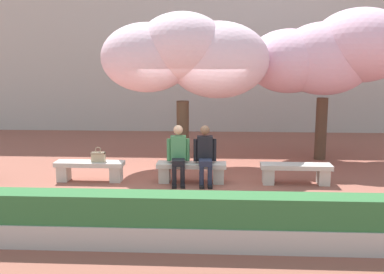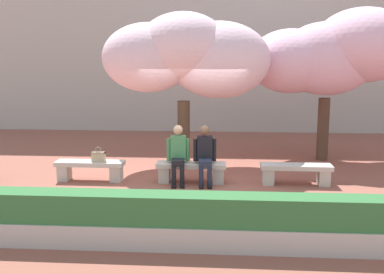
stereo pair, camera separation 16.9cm
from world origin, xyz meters
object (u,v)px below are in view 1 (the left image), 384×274
stone_bench_center (296,171)px  person_seated_right (205,153)px  cherry_tree_secondary (328,54)px  stone_bench_west_end (90,168)px  stone_bench_near_west (192,170)px  person_seated_left (178,152)px  cherry_tree_main (186,56)px  handbag (98,156)px

stone_bench_center → person_seated_right: 2.05m
person_seated_right → cherry_tree_secondary: (3.21, 2.70, 2.15)m
stone_bench_west_end → cherry_tree_secondary: bearing=24.4°
stone_bench_near_west → stone_bench_center: size_ratio=1.00×
stone_bench_center → person_seated_right: bearing=-178.5°
person_seated_left → cherry_tree_secondary: bearing=35.4°
stone_bench_near_west → person_seated_right: (0.30, -0.05, 0.40)m
person_seated_left → stone_bench_center: bearing=1.2°
cherry_tree_main → person_seated_right: bearing=-72.8°
stone_bench_near_west → stone_bench_west_end: bearing=180.0°
person_seated_left → handbag: size_ratio=3.81×
stone_bench_west_end → cherry_tree_main: bearing=39.2°
person_seated_left → person_seated_right: same height
stone_bench_near_west → handbag: bearing=-179.8°
person_seated_right → handbag: size_ratio=3.81×
stone_bench_near_west → person_seated_left: 0.50m
person_seated_left → cherry_tree_secondary: cherry_tree_secondary is taller
stone_bench_near_west → cherry_tree_main: size_ratio=0.37×
person_seated_left → cherry_tree_main: (0.05, 1.74, 2.12)m
handbag → cherry_tree_main: (1.86, 1.70, 2.24)m
cherry_tree_main → stone_bench_near_west: bearing=-82.1°
stone_bench_near_west → person_seated_right: person_seated_right is taller
person_seated_right → handbag: bearing=178.9°
cherry_tree_secondary → handbag: bearing=-154.7°
person_seated_left → person_seated_right: (0.59, -0.00, 0.00)m
cherry_tree_secondary → cherry_tree_main: bearing=-165.7°
stone_bench_center → cherry_tree_secondary: (1.21, 2.65, 2.56)m
person_seated_right → stone_bench_west_end: bearing=178.8°
stone_bench_west_end → stone_bench_center: 4.62m
stone_bench_center → cherry_tree_main: 3.96m
person_seated_right → cherry_tree_main: 2.79m
handbag → cherry_tree_secondary: bearing=25.3°
stone_bench_center → cherry_tree_main: bearing=146.4°
stone_bench_west_end → handbag: bearing=-2.4°
person_seated_right → cherry_tree_main: size_ratio=0.31×
handbag → person_seated_left: bearing=-1.4°
stone_bench_center → person_seated_left: bearing=-178.8°
handbag → stone_bench_near_west: bearing=0.2°
person_seated_right → cherry_tree_secondary: size_ratio=0.30×
stone_bench_near_west → stone_bench_center: (2.31, 0.00, 0.00)m
stone_bench_near_west → person_seated_right: size_ratio=1.20×
stone_bench_center → cherry_tree_main: size_ratio=0.37×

